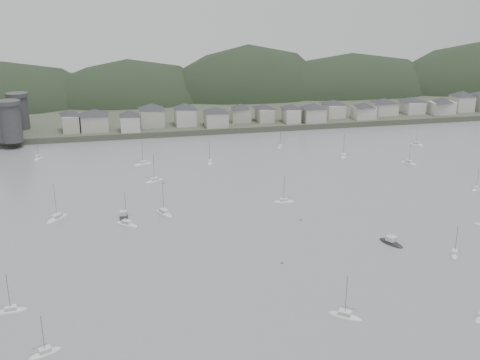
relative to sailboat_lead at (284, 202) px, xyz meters
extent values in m
plane|color=slate|center=(-13.68, -64.44, -0.18)|extent=(900.00, 900.00, 0.00)
cube|color=#383D2D|center=(-13.68, 230.56, 1.32)|extent=(900.00, 250.00, 3.00)
ellipsoid|color=black|center=(-124.55, 207.50, -10.32)|extent=(138.98, 92.48, 81.13)
ellipsoid|color=black|center=(-45.98, 208.43, -10.14)|extent=(132.08, 90.41, 79.74)
ellipsoid|color=black|center=(36.97, 208.50, -12.85)|extent=(133.88, 88.37, 101.41)
ellipsoid|color=black|center=(112.27, 203.47, -10.50)|extent=(165.81, 81.78, 82.55)
cylinder|color=#333335|center=(-105.68, 101.56, 11.82)|extent=(10.00, 10.00, 18.00)
cylinder|color=#333335|center=(-105.68, 129.56, 11.32)|extent=(10.00, 10.00, 17.00)
cube|color=#333335|center=(-105.68, 115.56, 8.82)|extent=(3.50, 30.00, 12.00)
cube|color=#A2A094|center=(-78.68, 117.53, 7.12)|extent=(8.34, 12.91, 8.59)
pyramid|color=#2C2C31|center=(-78.68, 117.53, 12.91)|extent=(15.78, 15.78, 3.01)
cube|color=#A2A094|center=(-67.00, 116.89, 7.00)|extent=(13.68, 13.35, 8.36)
pyramid|color=#2C2C31|center=(-67.00, 116.89, 12.64)|extent=(20.07, 20.07, 2.93)
cube|color=#AEACA3|center=(-49.25, 111.58, 6.86)|extent=(9.78, 10.20, 8.08)
pyramid|color=#2C2C31|center=(-49.25, 111.58, 12.31)|extent=(14.83, 14.83, 2.83)
cube|color=#A2A094|center=(-37.19, 121.21, 7.37)|extent=(12.59, 13.33, 9.09)
pyramid|color=#2C2C31|center=(-37.19, 121.21, 13.51)|extent=(19.24, 19.24, 3.18)
cube|color=#AEACA3|center=(-19.43, 119.67, 7.26)|extent=(10.74, 12.17, 8.87)
pyramid|color=#2C2C31|center=(-19.43, 119.67, 13.24)|extent=(17.01, 17.01, 3.10)
cube|color=#A2A094|center=(-3.76, 113.09, 6.67)|extent=(11.63, 12.09, 7.69)
pyramid|color=#2C2C31|center=(-3.76, 113.09, 11.86)|extent=(17.61, 17.61, 2.69)
cube|color=#A2A094|center=(11.57, 121.76, 6.54)|extent=(10.37, 9.35, 7.44)
pyramid|color=#2C2C31|center=(11.57, 121.76, 11.56)|extent=(14.65, 14.65, 2.60)
cube|color=#A2A094|center=(24.95, 119.36, 6.43)|extent=(8.24, 12.20, 7.22)
pyramid|color=#2C2C31|center=(24.95, 119.36, 11.31)|extent=(15.17, 15.17, 2.53)
cube|color=#AEACA3|center=(38.82, 114.11, 6.55)|extent=(8.06, 10.91, 7.46)
pyramid|color=#2C2C31|center=(38.82, 114.11, 11.59)|extent=(14.08, 14.08, 2.61)
cube|color=#A2A094|center=(51.13, 112.62, 6.65)|extent=(11.73, 11.78, 7.66)
pyramid|color=#2C2C31|center=(51.13, 112.62, 11.83)|extent=(17.46, 17.46, 2.68)
cube|color=#AEACA3|center=(66.96, 122.47, 6.49)|extent=(10.19, 13.02, 7.33)
pyramid|color=#2C2C31|center=(66.96, 122.47, 11.44)|extent=(17.23, 17.23, 2.57)
cube|color=#AEACA3|center=(81.87, 113.63, 6.26)|extent=(11.70, 9.81, 6.88)
pyramid|color=#2C2C31|center=(81.87, 113.63, 10.90)|extent=(15.97, 15.97, 2.41)
cube|color=#AEACA3|center=(98.72, 122.47, 6.32)|extent=(12.83, 12.48, 7.00)
pyramid|color=#2C2C31|center=(98.72, 122.47, 11.05)|extent=(18.79, 18.79, 2.45)
cube|color=#AEACA3|center=(117.05, 122.99, 6.31)|extent=(11.07, 13.50, 6.97)
pyramid|color=#2C2C31|center=(117.05, 122.99, 11.01)|extent=(18.25, 18.25, 2.44)
cube|color=#AEACA3|center=(132.34, 115.29, 6.49)|extent=(13.75, 9.12, 7.34)
pyramid|color=#2C2C31|center=(132.34, 115.29, 11.44)|extent=(16.97, 16.97, 2.57)
cube|color=#AEACA3|center=(149.24, 121.51, 7.35)|extent=(11.37, 11.57, 9.05)
pyramid|color=#2C2C31|center=(149.24, 121.51, 13.46)|extent=(17.03, 17.03, 3.17)
ellipsoid|color=silver|center=(0.00, 0.00, -0.13)|extent=(8.14, 3.63, 1.57)
cube|color=silver|center=(0.00, 0.00, 0.96)|extent=(2.97, 2.11, 0.70)
cylinder|color=#3F3F42|center=(0.00, 0.00, 4.93)|extent=(0.12, 0.12, 9.82)
cylinder|color=#3F3F42|center=(1.40, 0.21, 1.51)|extent=(3.51, 0.61, 0.10)
ellipsoid|color=silver|center=(-42.99, -1.84, -0.13)|extent=(6.89, 9.77, 1.88)
cube|color=silver|center=(-42.99, -1.84, 1.11)|extent=(3.32, 3.87, 0.70)
cylinder|color=#3F3F42|center=(-42.99, -1.84, 5.90)|extent=(0.12, 0.12, 11.76)
cylinder|color=#3F3F42|center=(-43.74, -3.36, 1.66)|extent=(1.98, 3.84, 0.10)
ellipsoid|color=silver|center=(43.78, 50.74, -0.13)|extent=(5.94, 8.79, 1.69)
cube|color=silver|center=(43.78, 50.74, 1.02)|extent=(2.91, 3.45, 0.70)
cylinder|color=#3F3F42|center=(43.78, 50.74, 5.29)|extent=(0.12, 0.12, 10.54)
cylinder|color=#3F3F42|center=(43.15, 52.12, 1.57)|extent=(1.66, 3.50, 0.10)
ellipsoid|color=silver|center=(87.26, 63.28, -0.13)|extent=(7.02, 7.25, 1.53)
cube|color=silver|center=(87.26, 63.28, 0.94)|extent=(3.06, 3.10, 0.70)
cylinder|color=#3F3F42|center=(87.26, 63.28, 4.80)|extent=(0.12, 0.12, 9.56)
cylinder|color=#3F3F42|center=(86.32, 62.28, 1.49)|extent=(2.43, 2.58, 0.10)
ellipsoid|color=silver|center=(-55.65, -8.94, -0.13)|extent=(8.41, 7.93, 1.75)
cube|color=silver|center=(-55.65, -8.94, 1.05)|extent=(3.57, 3.48, 0.70)
cylinder|color=#3F3F42|center=(-55.65, -8.94, 5.50)|extent=(0.12, 0.12, 10.96)
cylinder|color=#3F3F42|center=(-56.82, -9.99, 1.60)|extent=(3.01, 2.70, 0.10)
ellipsoid|color=silver|center=(67.73, 34.44, -0.13)|extent=(5.94, 8.19, 1.58)
cube|color=silver|center=(67.73, 34.44, 0.97)|extent=(2.84, 3.27, 0.70)
cylinder|color=#3F3F42|center=(67.73, 34.44, 4.97)|extent=(0.12, 0.12, 9.90)
cylinder|color=#3F3F42|center=(67.07, 33.18, 1.52)|extent=(1.75, 3.20, 0.10)
ellipsoid|color=silver|center=(75.57, -3.04, -0.13)|extent=(6.75, 5.30, 1.33)
cube|color=silver|center=(75.57, -3.04, 0.84)|extent=(2.74, 2.46, 0.70)
cylinder|color=#3F3F42|center=(75.57, -3.04, 4.16)|extent=(0.12, 0.12, 8.28)
cylinder|color=#3F3F42|center=(76.58, -3.67, 1.39)|extent=(2.58, 1.66, 0.10)
ellipsoid|color=silver|center=(-8.32, -76.06, -0.13)|extent=(8.11, 7.27, 1.66)
cube|color=silver|center=(-8.32, -76.06, 1.00)|extent=(3.40, 3.24, 0.70)
cylinder|color=#3F3F42|center=(-8.32, -76.06, 5.20)|extent=(0.12, 0.12, 10.35)
cylinder|color=#3F3F42|center=(-7.16, -75.12, 1.55)|extent=(2.96, 2.42, 0.10)
ellipsoid|color=silver|center=(-17.40, 54.74, -0.13)|extent=(3.86, 8.11, 1.56)
cube|color=silver|center=(-17.40, 54.74, 0.95)|extent=(2.18, 2.99, 0.70)
cylinder|color=#3F3F42|center=(-17.40, 54.74, 4.89)|extent=(0.12, 0.12, 9.73)
cylinder|color=#3F3F42|center=(-17.66, 56.12, 1.50)|extent=(0.73, 3.46, 0.10)
ellipsoid|color=silver|center=(-74.71, -75.74, -0.13)|extent=(7.39, 5.14, 1.42)
cube|color=silver|center=(-74.71, -75.74, 0.88)|extent=(2.92, 2.49, 0.70)
cylinder|color=#3F3F42|center=(-74.71, -75.74, 4.47)|extent=(0.12, 0.12, 8.89)
cylinder|color=#3F3F42|center=(-75.86, -75.18, 1.43)|extent=(2.93, 1.48, 0.10)
ellipsoid|color=silver|center=(-43.27, 34.15, -0.13)|extent=(8.89, 6.66, 1.73)
cube|color=silver|center=(-43.27, 34.15, 1.04)|extent=(3.57, 3.15, 0.70)
cylinder|color=#3F3F42|center=(-43.27, 34.15, 5.43)|extent=(0.12, 0.12, 10.81)
cylinder|color=#3F3F42|center=(-44.63, 34.92, 1.59)|extent=(3.44, 2.00, 0.10)
ellipsoid|color=silver|center=(-78.02, 1.22, -0.13)|extent=(8.30, 9.65, 1.94)
cube|color=silver|center=(-78.02, 1.22, 1.14)|extent=(3.75, 4.00, 0.70)
cylinder|color=#3F3F42|center=(-78.02, 1.22, 6.10)|extent=(0.12, 0.12, 12.15)
cylinder|color=#3F3F42|center=(-76.97, -0.19, 1.69)|extent=(2.70, 3.56, 0.10)
ellipsoid|color=silver|center=(35.21, -52.14, -0.13)|extent=(5.61, 6.99, 1.38)
cube|color=silver|center=(35.21, -52.14, 0.86)|extent=(2.59, 2.85, 0.70)
cylinder|color=#3F3F42|center=(35.21, -52.14, 4.34)|extent=(0.12, 0.12, 8.63)
cylinder|color=#3F3F42|center=(35.89, -53.18, 1.41)|extent=(1.78, 2.66, 0.10)
ellipsoid|color=silver|center=(20.65, 73.79, -0.13)|extent=(5.20, 6.32, 1.26)
cube|color=silver|center=(20.65, 73.79, 0.80)|extent=(2.38, 2.59, 0.70)
cylinder|color=#3F3F42|center=(20.65, 73.79, 3.95)|extent=(0.12, 0.12, 7.85)
cylinder|color=#3F3F42|center=(20.02, 74.72, 1.35)|extent=(1.68, 2.39, 0.10)
ellipsoid|color=silver|center=(-46.25, 58.97, -0.13)|extent=(9.01, 5.60, 1.72)
cube|color=silver|center=(-46.25, 58.97, 1.03)|extent=(3.48, 2.83, 0.70)
cylinder|color=#3F3F42|center=(-46.25, 58.97, 5.39)|extent=(0.12, 0.12, 10.74)
cylinder|color=#3F3F42|center=(-47.70, 59.52, 1.58)|extent=(3.65, 1.46, 0.10)
ellipsoid|color=silver|center=(-91.86, 78.87, -0.13)|extent=(4.66, 8.25, 1.57)
cube|color=silver|center=(-91.86, 78.87, 0.96)|extent=(2.45, 3.13, 0.70)
cylinder|color=#3F3F42|center=(-91.86, 78.87, 4.94)|extent=(0.12, 0.12, 9.83)
cylinder|color=#3F3F42|center=(-91.46, 77.51, 1.51)|extent=(1.11, 3.42, 0.10)
ellipsoid|color=silver|center=(-84.17, -56.66, -0.13)|extent=(7.87, 3.24, 1.53)
cube|color=silver|center=(-84.17, -56.66, 0.94)|extent=(2.84, 1.96, 0.70)
cylinder|color=#3F3F42|center=(-84.17, -56.66, 4.81)|extent=(0.12, 0.12, 9.57)
cylinder|color=#3F3F42|center=(-85.54, -56.51, 1.49)|extent=(3.44, 0.46, 0.10)
ellipsoid|color=black|center=(21.03, -41.06, -0.13)|extent=(6.11, 9.11, 1.89)
cube|color=silver|center=(21.03, -41.06, 1.47)|extent=(3.20, 3.29, 1.40)
cylinder|color=#3F3F42|center=(21.03, -41.06, 2.37)|extent=(0.10, 0.10, 1.20)
ellipsoid|color=black|center=(-56.39, -2.14, -0.13)|extent=(3.41, 8.10, 1.74)
cube|color=silver|center=(-56.39, -2.14, 1.39)|extent=(2.38, 2.53, 1.40)
cylinder|color=#3F3F42|center=(-56.39, -2.14, 2.29)|extent=(0.10, 0.10, 1.20)
sphere|color=#AF5C3A|center=(0.50, -17.48, -0.03)|extent=(0.70, 0.70, 0.70)
sphere|color=#AF5C3A|center=(-39.90, 30.72, -0.03)|extent=(0.70, 0.70, 0.70)
sphere|color=#AF5C3A|center=(42.59, 47.38, -0.03)|extent=(0.70, 0.70, 0.70)
sphere|color=#AF5C3A|center=(-14.63, -46.44, -0.03)|extent=(0.70, 0.70, 0.70)
camera|label=1|loc=(-57.52, -183.52, 71.29)|focal=42.74mm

